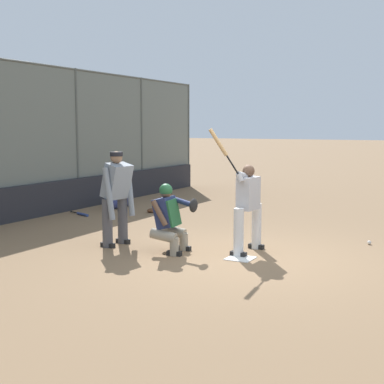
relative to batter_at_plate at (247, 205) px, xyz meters
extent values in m
plane|color=#846647|center=(0.47, 0.08, -0.84)|extent=(160.00, 160.00, 0.00)
cube|color=white|center=(0.47, 0.08, -0.84)|extent=(0.43, 0.43, 0.01)
cylinder|color=#515651|center=(-8.80, -6.03, 1.02)|extent=(0.08, 0.08, 3.72)
cylinder|color=#515651|center=(-5.71, -6.03, 1.02)|extent=(0.08, 0.08, 3.72)
cylinder|color=#515651|center=(-2.62, -6.03, 1.02)|extent=(0.08, 0.08, 3.72)
cylinder|color=silver|center=(-0.35, 0.03, -0.43)|extent=(0.17, 0.17, 0.83)
cube|color=black|center=(-0.35, 0.03, -0.80)|extent=(0.13, 0.29, 0.08)
cylinder|color=silver|center=(0.33, -0.02, -0.43)|extent=(0.17, 0.17, 0.83)
cube|color=black|center=(0.33, -0.02, -0.80)|extent=(0.13, 0.29, 0.08)
cube|color=#B7B7BC|center=(-0.01, 0.01, 0.20)|extent=(0.47, 0.29, 0.57)
sphere|color=brown|center=(-0.01, 0.01, 0.59)|extent=(0.21, 0.21, 0.21)
cylinder|color=#B7B7BC|center=(-0.01, -0.02, 0.50)|extent=(0.59, 0.19, 0.22)
cylinder|color=#B7B7BC|center=(0.26, -0.04, 0.50)|extent=(0.12, 0.15, 0.16)
sphere|color=black|center=(0.27, -0.06, 0.56)|extent=(0.04, 0.04, 0.04)
cylinder|color=black|center=(0.32, -0.15, 0.72)|extent=(0.13, 0.21, 0.33)
cylinder|color=tan|center=(0.44, -0.36, 1.09)|extent=(0.22, 0.32, 0.47)
cylinder|color=gray|center=(0.40, -1.05, -0.69)|extent=(0.16, 0.16, 0.31)
cylinder|color=gray|center=(0.42, -1.25, -0.51)|extent=(0.23, 0.49, 0.24)
cube|color=black|center=(0.40, -1.05, -0.80)|extent=(0.13, 0.27, 0.08)
cylinder|color=gray|center=(0.81, -1.00, -0.69)|extent=(0.16, 0.16, 0.31)
cylinder|color=gray|center=(0.83, -1.21, -0.51)|extent=(0.23, 0.49, 0.24)
cube|color=black|center=(0.81, -1.00, -0.80)|extent=(0.13, 0.27, 0.08)
cube|color=navy|center=(0.63, -1.27, -0.14)|extent=(0.49, 0.41, 0.56)
cube|color=#235B33|center=(0.62, -1.12, -0.14)|extent=(0.42, 0.18, 0.47)
sphere|color=brown|center=(0.63, -1.27, 0.22)|extent=(0.21, 0.21, 0.21)
sphere|color=#235B33|center=(0.63, -1.27, 0.25)|extent=(0.23, 0.23, 0.23)
cylinder|color=navy|center=(0.44, -1.05, 0.04)|extent=(0.24, 0.55, 0.16)
ellipsoid|color=black|center=(0.51, -0.79, 0.00)|extent=(0.31, 0.13, 0.24)
cylinder|color=brown|center=(0.90, -1.24, -0.11)|extent=(0.13, 0.32, 0.45)
cylinder|color=#4C4C51|center=(0.43, -2.36, -0.40)|extent=(0.19, 0.19, 0.89)
cube|color=black|center=(0.43, -2.36, -0.80)|extent=(0.14, 0.29, 0.08)
cylinder|color=#4C4C51|center=(0.83, -2.40, -0.40)|extent=(0.19, 0.19, 0.89)
cube|color=black|center=(0.83, -2.40, -0.80)|extent=(0.14, 0.29, 0.08)
cube|color=gray|center=(0.64, -2.32, 0.37)|extent=(0.53, 0.48, 0.68)
sphere|color=#936B4C|center=(0.64, -2.32, 0.80)|extent=(0.22, 0.22, 0.22)
cylinder|color=black|center=(0.64, -2.32, 0.86)|extent=(0.23, 0.23, 0.08)
cylinder|color=gray|center=(0.37, -2.22, 0.16)|extent=(0.18, 0.26, 0.95)
cylinder|color=gray|center=(0.92, -2.29, 0.16)|extent=(0.13, 0.24, 0.95)
sphere|color=black|center=(-1.85, -5.63, -0.81)|extent=(0.04, 0.04, 0.04)
cylinder|color=black|center=(-1.79, -5.47, -0.81)|extent=(0.15, 0.33, 0.03)
cylinder|color=#334789|center=(-1.65, -5.08, -0.81)|extent=(0.23, 0.47, 0.07)
ellipsoid|color=#56331E|center=(-2.89, -3.86, -0.79)|extent=(0.29, 0.18, 0.10)
ellipsoid|color=#56331E|center=(-2.81, -3.77, -0.79)|extent=(0.10, 0.08, 0.08)
sphere|color=white|center=(-1.68, 1.77, -0.80)|extent=(0.07, 0.07, 0.07)
cylinder|color=navy|center=(-3.11, -5.05, -0.72)|extent=(0.92, 0.24, 0.24)
sphere|color=navy|center=(-3.57, -5.05, -0.72)|extent=(0.24, 0.24, 0.24)
sphere|color=navy|center=(-2.65, -5.05, -0.72)|extent=(0.24, 0.24, 0.24)
camera|label=1|loc=(8.53, 3.53, 1.36)|focal=50.00mm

